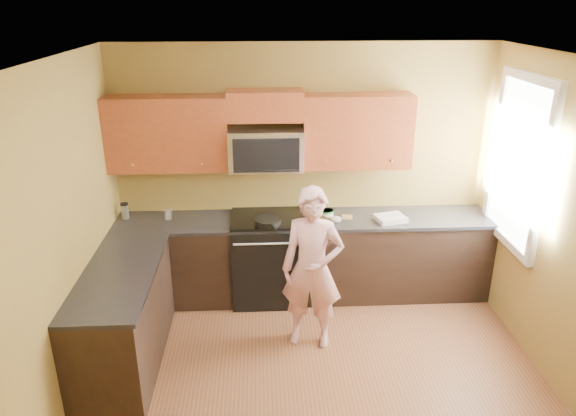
{
  "coord_description": "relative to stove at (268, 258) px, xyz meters",
  "views": [
    {
      "loc": [
        -0.46,
        -3.48,
        3.11
      ],
      "look_at": [
        -0.2,
        1.3,
        1.2
      ],
      "focal_mm": 33.1,
      "sensor_mm": 36.0,
      "label": 1
    }
  ],
  "objects": [
    {
      "name": "floor",
      "position": [
        0.4,
        -1.68,
        -0.47
      ],
      "size": [
        4.0,
        4.0,
        0.0
      ],
      "primitive_type": "plane",
      "color": "brown",
      "rests_on": "ground"
    },
    {
      "name": "ceiling",
      "position": [
        0.4,
        -1.68,
        2.23
      ],
      "size": [
        4.0,
        4.0,
        0.0
      ],
      "primitive_type": "plane",
      "rotation": [
        3.14,
        0.0,
        0.0
      ],
      "color": "white",
      "rests_on": "ground"
    },
    {
      "name": "wall_back",
      "position": [
        0.4,
        0.32,
        0.88
      ],
      "size": [
        4.0,
        0.0,
        4.0
      ],
      "primitive_type": "plane",
      "rotation": [
        1.57,
        0.0,
        0.0
      ],
      "color": "olive",
      "rests_on": "ground"
    },
    {
      "name": "wall_left",
      "position": [
        -1.6,
        -1.68,
        0.88
      ],
      "size": [
        0.0,
        4.0,
        4.0
      ],
      "primitive_type": "plane",
      "rotation": [
        1.57,
        0.0,
        1.57
      ],
      "color": "olive",
      "rests_on": "ground"
    },
    {
      "name": "cabinet_back_run",
      "position": [
        0.4,
        0.02,
        -0.03
      ],
      "size": [
        4.0,
        0.6,
        0.88
      ],
      "primitive_type": "cube",
      "color": "black",
      "rests_on": "floor"
    },
    {
      "name": "cabinet_left_run",
      "position": [
        -1.3,
        -1.08,
        -0.03
      ],
      "size": [
        0.6,
        1.6,
        0.88
      ],
      "primitive_type": "cube",
      "color": "black",
      "rests_on": "floor"
    },
    {
      "name": "countertop_back",
      "position": [
        0.4,
        0.01,
        0.43
      ],
      "size": [
        4.0,
        0.62,
        0.04
      ],
      "primitive_type": "cube",
      "color": "black",
      "rests_on": "cabinet_back_run"
    },
    {
      "name": "countertop_left",
      "position": [
        -1.29,
        -1.08,
        0.43
      ],
      "size": [
        0.62,
        1.6,
        0.04
      ],
      "primitive_type": "cube",
      "color": "black",
      "rests_on": "cabinet_left_run"
    },
    {
      "name": "stove",
      "position": [
        0.0,
        0.0,
        0.0
      ],
      "size": [
        0.76,
        0.65,
        0.95
      ],
      "primitive_type": null,
      "color": "black",
      "rests_on": "floor"
    },
    {
      "name": "microwave",
      "position": [
        0.0,
        0.12,
        0.97
      ],
      "size": [
        0.76,
        0.4,
        0.42
      ],
      "primitive_type": null,
      "color": "silver",
      "rests_on": "wall_back"
    },
    {
      "name": "upper_cab_left",
      "position": [
        -0.99,
        0.16,
        0.97
      ],
      "size": [
        1.22,
        0.33,
        0.75
      ],
      "primitive_type": null,
      "color": "brown",
      "rests_on": "wall_back"
    },
    {
      "name": "upper_cab_right",
      "position": [
        0.94,
        0.16,
        0.97
      ],
      "size": [
        1.12,
        0.33,
        0.75
      ],
      "primitive_type": null,
      "color": "brown",
      "rests_on": "wall_back"
    },
    {
      "name": "upper_cab_over_mw",
      "position": [
        0.0,
        0.16,
        1.62
      ],
      "size": [
        0.76,
        0.33,
        0.3
      ],
      "primitive_type": "cube",
      "color": "brown",
      "rests_on": "wall_back"
    },
    {
      "name": "window",
      "position": [
        2.38,
        -0.48,
        1.17
      ],
      "size": [
        0.06,
        1.06,
        1.66
      ],
      "primitive_type": null,
      "color": "white",
      "rests_on": "wall_right"
    },
    {
      "name": "woman",
      "position": [
        0.4,
        -0.86,
        0.31
      ],
      "size": [
        0.64,
        0.5,
        1.57
      ],
      "primitive_type": "imported",
      "rotation": [
        0.0,
        0.0,
        -0.23
      ],
      "color": "pink",
      "rests_on": "floor"
    },
    {
      "name": "frying_pan",
      "position": [
        0.0,
        -0.18,
        0.47
      ],
      "size": [
        0.39,
        0.53,
        0.06
      ],
      "primitive_type": null,
      "rotation": [
        0.0,
        0.0,
        0.27
      ],
      "color": "black",
      "rests_on": "stove"
    },
    {
      "name": "butter_tub",
      "position": [
        0.64,
        0.04,
        0.45
      ],
      "size": [
        0.17,
        0.17,
        0.1
      ],
      "primitive_type": null,
      "rotation": [
        0.0,
        0.0,
        0.3
      ],
      "color": "yellow",
      "rests_on": "countertop_back"
    },
    {
      "name": "toast_slice",
      "position": [
        0.85,
        0.01,
        0.45
      ],
      "size": [
        0.13,
        0.13,
        0.01
      ],
      "primitive_type": "cube",
      "rotation": [
        0.0,
        0.0,
        -0.17
      ],
      "color": "#B27F47",
      "rests_on": "countertop_back"
    },
    {
      "name": "napkin_a",
      "position": [
        0.72,
        -0.1,
        0.48
      ],
      "size": [
        0.12,
        0.13,
        0.06
      ],
      "primitive_type": "ellipsoid",
      "rotation": [
        0.0,
        0.0,
        0.11
      ],
      "color": "silver",
      "rests_on": "countertop_back"
    },
    {
      "name": "napkin_b",
      "position": [
        0.65,
        0.02,
        0.48
      ],
      "size": [
        0.16,
        0.17,
        0.07
      ],
      "primitive_type": "ellipsoid",
      "rotation": [
        0.0,
        0.0,
        -0.37
      ],
      "color": "silver",
      "rests_on": "countertop_back"
    },
    {
      "name": "dish_towel",
      "position": [
        1.29,
        -0.09,
        0.47
      ],
      "size": [
        0.35,
        0.31,
        0.05
      ],
      "primitive_type": "cube",
      "rotation": [
        0.0,
        0.0,
        0.25
      ],
      "color": "white",
      "rests_on": "countertop_back"
    },
    {
      "name": "travel_mug",
      "position": [
        -1.5,
        0.12,
        0.45
      ],
      "size": [
        0.1,
        0.1,
        0.17
      ],
      "primitive_type": null,
      "rotation": [
        0.0,
        0.0,
        -0.21
      ],
      "color": "silver",
      "rests_on": "countertop_back"
    },
    {
      "name": "glass_a",
      "position": [
        -1.04,
        0.08,
        0.51
      ],
      "size": [
        0.07,
        0.07,
        0.12
      ],
      "primitive_type": "cylinder",
      "rotation": [
        0.0,
        0.0,
        -0.03
      ],
      "color": "silver",
      "rests_on": "countertop_back"
    }
  ]
}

